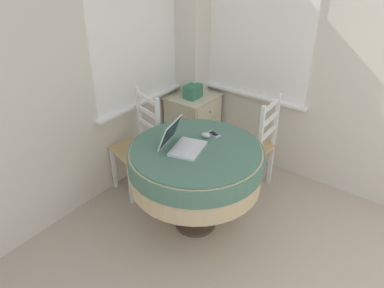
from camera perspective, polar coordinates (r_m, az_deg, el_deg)
name	(u,v)px	position (r m, az deg, el deg)	size (l,w,h in m)	color
corner_room_shell	(259,76)	(2.99, 10.16, 10.15)	(4.08, 5.20, 2.55)	beige
round_dining_table	(196,164)	(3.01, 0.58, -3.11)	(1.09, 1.09, 0.78)	#4C3D2D
laptop	(182,143)	(2.91, -1.61, 0.17)	(0.37, 0.37, 0.22)	silver
computer_mouse	(206,135)	(3.07, 2.13, 1.36)	(0.05, 0.08, 0.04)	silver
cell_phone	(214,134)	(3.13, 3.34, 1.52)	(0.09, 0.13, 0.01)	#B2B7BC
dining_chair_near_back_window	(139,147)	(3.60, -8.06, -0.38)	(0.47, 0.47, 0.99)	tan
dining_chair_near_right_window	(254,147)	(3.61, 9.47, -0.45)	(0.40, 0.40, 0.99)	tan
corner_cabinet	(193,124)	(4.22, 0.19, 3.00)	(0.52, 0.46, 0.70)	beige
storage_box	(193,91)	(3.99, 0.14, 8.02)	(0.18, 0.13, 0.14)	#387A5B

